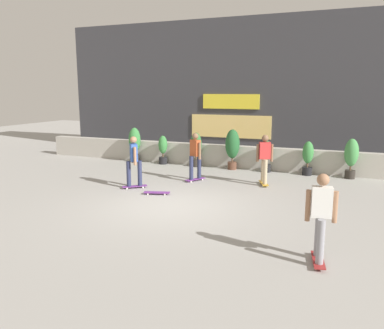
{
  "coord_description": "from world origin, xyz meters",
  "views": [
    {
      "loc": [
        4.51,
        -9.52,
        3.16
      ],
      "look_at": [
        0.0,
        1.5,
        0.9
      ],
      "focal_mm": 36.97,
      "sensor_mm": 36.0,
      "label": 1
    }
  ],
  "objects_px": {
    "skater_by_wall_left": "(195,155)",
    "skater_foreground": "(265,157)",
    "potted_plant_1": "(163,149)",
    "potted_plant_6": "(351,156)",
    "potted_plant_0": "(135,142)",
    "skateboard_near_camera": "(157,193)",
    "skater_mid_plaza": "(321,214)",
    "potted_plant_3": "(232,146)",
    "skater_far_left": "(134,160)",
    "potted_plant_5": "(308,157)",
    "potted_plant_2": "(196,147)",
    "potted_plant_4": "(266,155)"
  },
  "relations": [
    {
      "from": "skater_by_wall_left",
      "to": "skater_far_left",
      "type": "distance_m",
      "value": 2.24
    },
    {
      "from": "potted_plant_5",
      "to": "skateboard_near_camera",
      "type": "distance_m",
      "value": 6.12
    },
    {
      "from": "potted_plant_5",
      "to": "skater_far_left",
      "type": "bearing_deg",
      "value": -139.87
    },
    {
      "from": "potted_plant_5",
      "to": "skater_foreground",
      "type": "distance_m",
      "value": 2.48
    },
    {
      "from": "skater_far_left",
      "to": "skateboard_near_camera",
      "type": "height_order",
      "value": "skater_far_left"
    },
    {
      "from": "potted_plant_4",
      "to": "potted_plant_5",
      "type": "distance_m",
      "value": 1.55
    },
    {
      "from": "potted_plant_5",
      "to": "skater_foreground",
      "type": "xyz_separation_m",
      "value": [
        -1.17,
        -2.18,
        0.24
      ]
    },
    {
      "from": "potted_plant_3",
      "to": "skater_far_left",
      "type": "height_order",
      "value": "skater_far_left"
    },
    {
      "from": "potted_plant_1",
      "to": "skater_by_wall_left",
      "type": "distance_m",
      "value": 3.54
    },
    {
      "from": "potted_plant_1",
      "to": "skater_foreground",
      "type": "xyz_separation_m",
      "value": [
        4.85,
        -2.18,
        0.28
      ]
    },
    {
      "from": "skater_by_wall_left",
      "to": "skater_foreground",
      "type": "bearing_deg",
      "value": 7.51
    },
    {
      "from": "potted_plant_3",
      "to": "skater_by_wall_left",
      "type": "bearing_deg",
      "value": -103.64
    },
    {
      "from": "potted_plant_2",
      "to": "skateboard_near_camera",
      "type": "relative_size",
      "value": 1.73
    },
    {
      "from": "potted_plant_4",
      "to": "skateboard_near_camera",
      "type": "xyz_separation_m",
      "value": [
        -2.39,
        -4.63,
        -0.61
      ]
    },
    {
      "from": "potted_plant_3",
      "to": "potted_plant_6",
      "type": "distance_m",
      "value": 4.42
    },
    {
      "from": "potted_plant_0",
      "to": "skater_by_wall_left",
      "type": "bearing_deg",
      "value": -32.68
    },
    {
      "from": "potted_plant_2",
      "to": "skater_foreground",
      "type": "relative_size",
      "value": 0.84
    },
    {
      "from": "skateboard_near_camera",
      "to": "skater_foreground",
      "type": "bearing_deg",
      "value": 41.53
    },
    {
      "from": "potted_plant_1",
      "to": "potted_plant_6",
      "type": "distance_m",
      "value": 7.52
    },
    {
      "from": "skater_far_left",
      "to": "potted_plant_3",
      "type": "bearing_deg",
      "value": 63.92
    },
    {
      "from": "potted_plant_0",
      "to": "potted_plant_1",
      "type": "relative_size",
      "value": 1.24
    },
    {
      "from": "potted_plant_6",
      "to": "skater_mid_plaza",
      "type": "relative_size",
      "value": 0.85
    },
    {
      "from": "potted_plant_0",
      "to": "potted_plant_6",
      "type": "relative_size",
      "value": 1.05
    },
    {
      "from": "potted_plant_5",
      "to": "potted_plant_0",
      "type": "bearing_deg",
      "value": -180.0
    },
    {
      "from": "potted_plant_0",
      "to": "skateboard_near_camera",
      "type": "height_order",
      "value": "potted_plant_0"
    },
    {
      "from": "potted_plant_3",
      "to": "potted_plant_1",
      "type": "bearing_deg",
      "value": 180.0
    },
    {
      "from": "potted_plant_4",
      "to": "skateboard_near_camera",
      "type": "relative_size",
      "value": 1.5
    },
    {
      "from": "potted_plant_3",
      "to": "potted_plant_5",
      "type": "height_order",
      "value": "potted_plant_3"
    },
    {
      "from": "potted_plant_2",
      "to": "skater_far_left",
      "type": "height_order",
      "value": "skater_far_left"
    },
    {
      "from": "potted_plant_2",
      "to": "skateboard_near_camera",
      "type": "distance_m",
      "value": 4.73
    },
    {
      "from": "potted_plant_1",
      "to": "skater_far_left",
      "type": "xyz_separation_m",
      "value": [
        1.04,
        -4.19,
        0.28
      ]
    },
    {
      "from": "skater_mid_plaza",
      "to": "skateboard_near_camera",
      "type": "relative_size",
      "value": 2.06
    },
    {
      "from": "skater_far_left",
      "to": "skater_mid_plaza",
      "type": "distance_m",
      "value": 7.06
    },
    {
      "from": "skater_by_wall_left",
      "to": "potted_plant_2",
      "type": "bearing_deg",
      "value": 111.18
    },
    {
      "from": "skateboard_near_camera",
      "to": "skater_mid_plaza",
      "type": "bearing_deg",
      "value": -32.8
    },
    {
      "from": "potted_plant_6",
      "to": "skater_mid_plaza",
      "type": "distance_m",
      "value": 7.87
    },
    {
      "from": "potted_plant_0",
      "to": "potted_plant_2",
      "type": "relative_size",
      "value": 1.07
    },
    {
      "from": "potted_plant_3",
      "to": "skateboard_near_camera",
      "type": "bearing_deg",
      "value": -102.38
    },
    {
      "from": "potted_plant_0",
      "to": "skater_by_wall_left",
      "type": "xyz_separation_m",
      "value": [
        3.88,
        -2.49,
        0.06
      ]
    },
    {
      "from": "potted_plant_2",
      "to": "skateboard_near_camera",
      "type": "xyz_separation_m",
      "value": [
        0.55,
        -4.63,
        -0.76
      ]
    },
    {
      "from": "potted_plant_1",
      "to": "skater_foreground",
      "type": "relative_size",
      "value": 0.72
    },
    {
      "from": "potted_plant_0",
      "to": "potted_plant_2",
      "type": "xyz_separation_m",
      "value": [
        2.92,
        0.0,
        -0.07
      ]
    },
    {
      "from": "skateboard_near_camera",
      "to": "potted_plant_2",
      "type": "bearing_deg",
      "value": 96.8
    },
    {
      "from": "potted_plant_4",
      "to": "potted_plant_6",
      "type": "xyz_separation_m",
      "value": [
        3.05,
        0.0,
        0.17
      ]
    },
    {
      "from": "potted_plant_1",
      "to": "skater_mid_plaza",
      "type": "bearing_deg",
      "value": -47.96
    },
    {
      "from": "skater_by_wall_left",
      "to": "skater_mid_plaza",
      "type": "bearing_deg",
      "value": -49.46
    },
    {
      "from": "potted_plant_4",
      "to": "potted_plant_6",
      "type": "height_order",
      "value": "potted_plant_6"
    },
    {
      "from": "potted_plant_5",
      "to": "skater_mid_plaza",
      "type": "bearing_deg",
      "value": -82.3
    },
    {
      "from": "potted_plant_0",
      "to": "skater_far_left",
      "type": "relative_size",
      "value": 0.9
    },
    {
      "from": "potted_plant_1",
      "to": "skater_by_wall_left",
      "type": "xyz_separation_m",
      "value": [
        2.49,
        -2.49,
        0.28
      ]
    }
  ]
}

